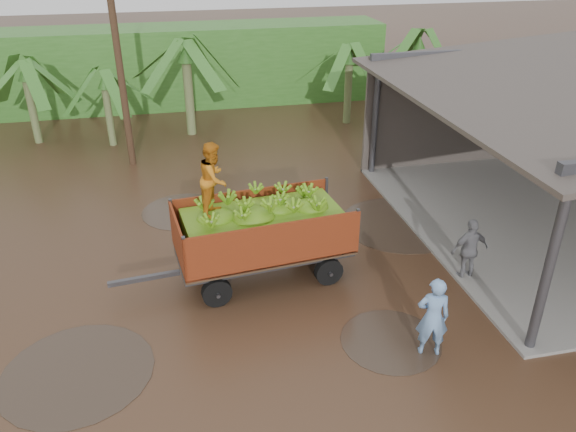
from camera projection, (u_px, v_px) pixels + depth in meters
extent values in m
plane|color=black|center=(246.00, 280.00, 13.71)|extent=(100.00, 100.00, 0.00)
cube|color=#383330|center=(524.00, 106.00, 20.02)|extent=(12.00, 0.12, 4.00)
cube|color=#2D661E|center=(151.00, 67.00, 26.37)|extent=(22.00, 3.00, 3.60)
cube|color=#47474C|center=(144.00, 278.00, 12.90)|extent=(1.64, 0.29, 0.11)
imported|color=#C37016|center=(214.00, 179.00, 12.37)|extent=(0.90, 1.00, 1.68)
imported|color=#6B92C4|center=(433.00, 317.00, 11.00)|extent=(0.74, 0.59, 1.78)
imported|color=slate|center=(470.00, 250.00, 13.44)|extent=(0.96, 0.43, 1.62)
cylinder|color=#47301E|center=(119.00, 58.00, 18.67)|extent=(0.24, 0.24, 7.58)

